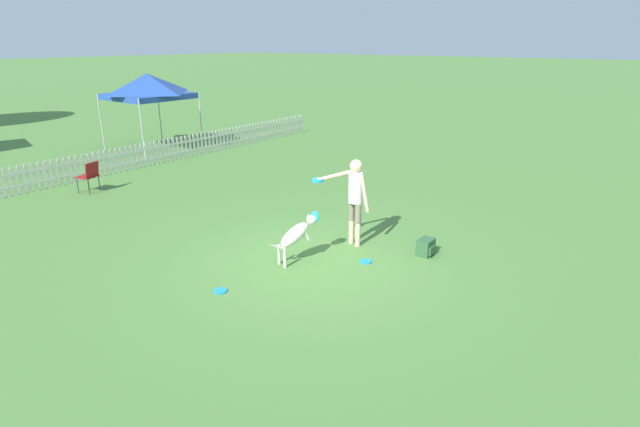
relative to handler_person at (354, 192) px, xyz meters
name	(u,v)px	position (x,y,z in m)	size (l,w,h in m)	color
ground_plane	(314,261)	(-1.11, 0.15, -1.10)	(240.00, 240.00, 0.00)	#4C7A38
handler_person	(354,192)	(0.00, 0.00, 0.00)	(0.92, 0.88, 1.75)	beige
leaping_dog	(296,234)	(-1.32, 0.39, -0.55)	(1.10, 0.49, 0.90)	beige
frisbee_near_handler	(366,261)	(-0.56, -0.67, -1.09)	(0.22, 0.22, 0.02)	#1E8CD8
frisbee_near_dog	(220,291)	(-2.99, 0.63, -1.09)	(0.22, 0.22, 0.02)	#1E8CD8
backpack_on_grass	(426,247)	(0.42, -1.40, -0.95)	(0.34, 0.29, 0.32)	#2D5633
picket_fence	(70,170)	(-1.11, 9.04, -0.71)	(21.23, 0.04, 0.78)	silver
folding_chair_blue_left	(89,174)	(-1.22, 7.72, -0.60)	(0.57, 0.58, 0.84)	#333338
canopy_tent_main	(148,86)	(3.21, 11.14, 1.23)	(2.58, 2.58, 2.79)	#B2B2B2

